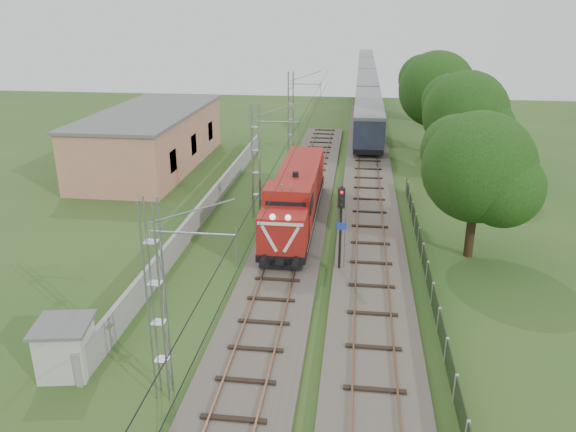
# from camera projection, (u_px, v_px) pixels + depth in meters

# --- Properties ---
(ground) EXTENTS (140.00, 140.00, 0.00)m
(ground) POSITION_uv_depth(u_px,v_px,m) (273.00, 299.00, 28.72)
(ground) COLOR #294E1D
(ground) RESTS_ON ground
(track_main) EXTENTS (4.20, 70.00, 0.45)m
(track_main) POSITION_uv_depth(u_px,v_px,m) (290.00, 242.00, 35.16)
(track_main) COLOR #6B6054
(track_main) RESTS_ON ground
(track_side) EXTENTS (4.20, 80.00, 0.45)m
(track_side) POSITION_uv_depth(u_px,v_px,m) (369.00, 185.00, 46.66)
(track_side) COLOR #6B6054
(track_side) RESTS_ON ground
(catenary) EXTENTS (3.31, 70.00, 8.00)m
(catenary) POSITION_uv_depth(u_px,v_px,m) (257.00, 161.00, 38.81)
(catenary) COLOR gray
(catenary) RESTS_ON ground
(boundary_wall) EXTENTS (0.25, 40.00, 1.50)m
(boundary_wall) POSITION_uv_depth(u_px,v_px,m) (209.00, 204.00, 40.38)
(boundary_wall) COLOR #9E9E99
(boundary_wall) RESTS_ON ground
(station_building) EXTENTS (8.40, 20.40, 5.22)m
(station_building) POSITION_uv_depth(u_px,v_px,m) (152.00, 139.00, 51.87)
(station_building) COLOR tan
(station_building) RESTS_ON ground
(fence) EXTENTS (0.12, 32.00, 1.20)m
(fence) POSITION_uv_depth(u_px,v_px,m) (427.00, 271.00, 30.36)
(fence) COLOR black
(fence) RESTS_ON ground
(locomotive) EXTENTS (2.79, 15.90, 4.04)m
(locomotive) POSITION_uv_depth(u_px,v_px,m) (296.00, 196.00, 37.69)
(locomotive) COLOR black
(locomotive) RESTS_ON ground
(coach_rake) EXTENTS (3.10, 92.51, 3.58)m
(coach_rake) POSITION_uv_depth(u_px,v_px,m) (367.00, 78.00, 96.45)
(coach_rake) COLOR black
(coach_rake) RESTS_ON ground
(signal_post) EXTENTS (0.56, 0.44, 5.09)m
(signal_post) POSITION_uv_depth(u_px,v_px,m) (341.00, 215.00, 30.30)
(signal_post) COLOR black
(signal_post) RESTS_ON ground
(relay_hut) EXTENTS (2.53, 2.53, 2.25)m
(relay_hut) POSITION_uv_depth(u_px,v_px,m) (65.00, 348.00, 22.62)
(relay_hut) COLOR beige
(relay_hut) RESTS_ON ground
(tree_a) EXTENTS (6.71, 6.39, 8.70)m
(tree_a) POSITION_uv_depth(u_px,v_px,m) (480.00, 169.00, 31.83)
(tree_a) COLOR #392717
(tree_a) RESTS_ON ground
(tree_b) EXTENTS (7.26, 6.91, 9.41)m
(tree_b) POSITION_uv_depth(u_px,v_px,m) (467.00, 115.00, 45.36)
(tree_b) COLOR #392717
(tree_b) RESTS_ON ground
(tree_c) EXTENTS (7.84, 7.47, 10.16)m
(tree_c) POSITION_uv_depth(u_px,v_px,m) (438.00, 90.00, 55.44)
(tree_c) COLOR #392717
(tree_c) RESTS_ON ground
(tree_d) EXTENTS (6.73, 6.41, 8.72)m
(tree_d) POSITION_uv_depth(u_px,v_px,m) (439.00, 80.00, 70.54)
(tree_d) COLOR #392717
(tree_d) RESTS_ON ground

